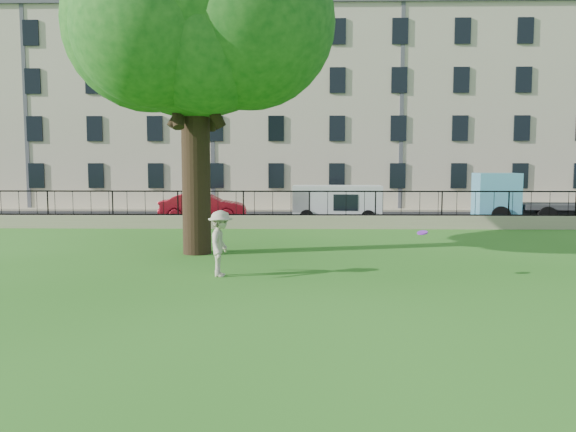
{
  "coord_description": "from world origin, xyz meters",
  "views": [
    {
      "loc": [
        -0.46,
        -13.42,
        2.9
      ],
      "look_at": [
        -0.8,
        3.5,
        1.35
      ],
      "focal_mm": 35.0,
      "sensor_mm": 36.0,
      "label": 1
    }
  ],
  "objects_px": {
    "tree": "(190,10)",
    "man": "(221,243)",
    "red_sedan": "(203,207)",
    "white_van": "(337,204)",
    "frisbee": "(422,233)",
    "blue_truck": "(537,198)"
  },
  "relations": [
    {
      "from": "frisbee",
      "to": "blue_truck",
      "type": "xyz_separation_m",
      "value": [
        8.68,
        13.83,
        0.07
      ]
    },
    {
      "from": "frisbee",
      "to": "man",
      "type": "bearing_deg",
      "value": 178.66
    },
    {
      "from": "red_sedan",
      "to": "tree",
      "type": "bearing_deg",
      "value": -174.9
    },
    {
      "from": "red_sedan",
      "to": "white_van",
      "type": "relative_size",
      "value": 1.0
    },
    {
      "from": "man",
      "to": "frisbee",
      "type": "height_order",
      "value": "man"
    },
    {
      "from": "red_sedan",
      "to": "blue_truck",
      "type": "xyz_separation_m",
      "value": [
        16.79,
        -0.71,
        0.51
      ]
    },
    {
      "from": "blue_truck",
      "to": "red_sedan",
      "type": "bearing_deg",
      "value": -177.49
    },
    {
      "from": "red_sedan",
      "to": "blue_truck",
      "type": "relative_size",
      "value": 0.75
    },
    {
      "from": "frisbee",
      "to": "white_van",
      "type": "relative_size",
      "value": 0.06
    },
    {
      "from": "blue_truck",
      "to": "white_van",
      "type": "bearing_deg",
      "value": -175.93
    },
    {
      "from": "man",
      "to": "white_van",
      "type": "bearing_deg",
      "value": -13.95
    },
    {
      "from": "frisbee",
      "to": "tree",
      "type": "bearing_deg",
      "value": 149.29
    },
    {
      "from": "white_van",
      "to": "red_sedan",
      "type": "bearing_deg",
      "value": 178.24
    },
    {
      "from": "man",
      "to": "frisbee",
      "type": "xyz_separation_m",
      "value": [
        5.19,
        -0.12,
        0.31
      ]
    },
    {
      "from": "frisbee",
      "to": "red_sedan",
      "type": "relative_size",
      "value": 0.06
    },
    {
      "from": "man",
      "to": "frisbee",
      "type": "distance_m",
      "value": 5.2
    },
    {
      "from": "man",
      "to": "red_sedan",
      "type": "xyz_separation_m",
      "value": [
        -2.92,
        14.42,
        -0.13
      ]
    },
    {
      "from": "white_van",
      "to": "blue_truck",
      "type": "distance_m",
      "value": 9.92
    },
    {
      "from": "red_sedan",
      "to": "white_van",
      "type": "xyz_separation_m",
      "value": [
        6.88,
        -0.56,
        0.2
      ]
    },
    {
      "from": "tree",
      "to": "man",
      "type": "height_order",
      "value": "tree"
    },
    {
      "from": "tree",
      "to": "red_sedan",
      "type": "relative_size",
      "value": 2.59
    },
    {
      "from": "frisbee",
      "to": "white_van",
      "type": "distance_m",
      "value": 14.04
    }
  ]
}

